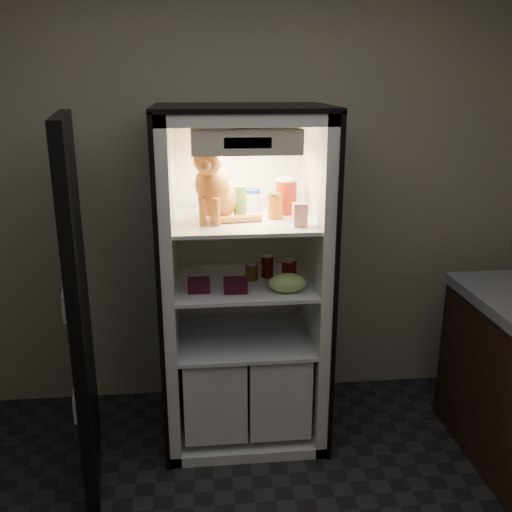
{
  "coord_description": "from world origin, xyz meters",
  "views": [
    {
      "loc": [
        -0.23,
        -1.61,
        2.0
      ],
      "look_at": [
        0.07,
        1.32,
        1.08
      ],
      "focal_mm": 40.0,
      "sensor_mm": 36.0,
      "label": 1
    }
  ],
  "objects_px": {
    "pepper_jar": "(286,196)",
    "grape_bag": "(287,283)",
    "mayo_tub": "(252,201)",
    "tabby_cat": "(215,189)",
    "salsa_jar": "(275,206)",
    "refrigerator": "(243,302)",
    "parmesan_shaker": "(240,202)",
    "soda_can_c": "(288,272)",
    "condiment_jar": "(251,271)",
    "berry_box_left": "(199,285)",
    "soda_can_b": "(290,270)",
    "cream_carton": "(300,215)",
    "soda_can_a": "(267,266)",
    "berry_box_right": "(235,285)"
  },
  "relations": [
    {
      "from": "parmesan_shaker",
      "to": "soda_can_a",
      "type": "bearing_deg",
      "value": 18.62
    },
    {
      "from": "soda_can_a",
      "to": "soda_can_c",
      "type": "distance_m",
      "value": 0.14
    },
    {
      "from": "parmesan_shaker",
      "to": "condiment_jar",
      "type": "relative_size",
      "value": 1.77
    },
    {
      "from": "tabby_cat",
      "to": "berry_box_left",
      "type": "bearing_deg",
      "value": -115.76
    },
    {
      "from": "refrigerator",
      "to": "soda_can_b",
      "type": "distance_m",
      "value": 0.34
    },
    {
      "from": "soda_can_a",
      "to": "pepper_jar",
      "type": "bearing_deg",
      "value": 23.72
    },
    {
      "from": "berry_box_right",
      "to": "cream_carton",
      "type": "bearing_deg",
      "value": -5.73
    },
    {
      "from": "grape_bag",
      "to": "berry_box_right",
      "type": "distance_m",
      "value": 0.27
    },
    {
      "from": "cream_carton",
      "to": "condiment_jar",
      "type": "xyz_separation_m",
      "value": [
        -0.23,
        0.2,
        -0.36
      ]
    },
    {
      "from": "refrigerator",
      "to": "mayo_tub",
      "type": "xyz_separation_m",
      "value": [
        0.06,
        0.11,
        0.56
      ]
    },
    {
      "from": "soda_can_a",
      "to": "berry_box_right",
      "type": "distance_m",
      "value": 0.28
    },
    {
      "from": "parmesan_shaker",
      "to": "berry_box_right",
      "type": "height_order",
      "value": "parmesan_shaker"
    },
    {
      "from": "salsa_jar",
      "to": "berry_box_left",
      "type": "relative_size",
      "value": 1.19
    },
    {
      "from": "tabby_cat",
      "to": "parmesan_shaker",
      "type": "bearing_deg",
      "value": 22.98
    },
    {
      "from": "refrigerator",
      "to": "tabby_cat",
      "type": "distance_m",
      "value": 0.68
    },
    {
      "from": "tabby_cat",
      "to": "parmesan_shaker",
      "type": "height_order",
      "value": "tabby_cat"
    },
    {
      "from": "tabby_cat",
      "to": "berry_box_left",
      "type": "relative_size",
      "value": 3.83
    },
    {
      "from": "salsa_jar",
      "to": "condiment_jar",
      "type": "relative_size",
      "value": 1.37
    },
    {
      "from": "parmesan_shaker",
      "to": "mayo_tub",
      "type": "height_order",
      "value": "parmesan_shaker"
    },
    {
      "from": "mayo_tub",
      "to": "tabby_cat",
      "type": "bearing_deg",
      "value": -139.34
    },
    {
      "from": "soda_can_a",
      "to": "cream_carton",
      "type": "bearing_deg",
      "value": -60.45
    },
    {
      "from": "refrigerator",
      "to": "parmesan_shaker",
      "type": "relative_size",
      "value": 10.67
    },
    {
      "from": "cream_carton",
      "to": "soda_can_b",
      "type": "height_order",
      "value": "cream_carton"
    },
    {
      "from": "mayo_tub",
      "to": "condiment_jar",
      "type": "relative_size",
      "value": 1.25
    },
    {
      "from": "soda_can_a",
      "to": "tabby_cat",
      "type": "bearing_deg",
      "value": -166.74
    },
    {
      "from": "soda_can_c",
      "to": "condiment_jar",
      "type": "xyz_separation_m",
      "value": [
        -0.19,
        0.07,
        -0.01
      ]
    },
    {
      "from": "soda_can_b",
      "to": "grape_bag",
      "type": "bearing_deg",
      "value": -104.04
    },
    {
      "from": "tabby_cat",
      "to": "soda_can_a",
      "type": "height_order",
      "value": "tabby_cat"
    },
    {
      "from": "refrigerator",
      "to": "tabby_cat",
      "type": "bearing_deg",
      "value": -154.71
    },
    {
      "from": "soda_can_c",
      "to": "soda_can_b",
      "type": "bearing_deg",
      "value": 40.63
    },
    {
      "from": "refrigerator",
      "to": "mayo_tub",
      "type": "bearing_deg",
      "value": 59.8
    },
    {
      "from": "grape_bag",
      "to": "tabby_cat",
      "type": "bearing_deg",
      "value": 153.58
    },
    {
      "from": "soda_can_b",
      "to": "condiment_jar",
      "type": "height_order",
      "value": "soda_can_b"
    },
    {
      "from": "refrigerator",
      "to": "cream_carton",
      "type": "bearing_deg",
      "value": -41.16
    },
    {
      "from": "pepper_jar",
      "to": "berry_box_left",
      "type": "xyz_separation_m",
      "value": [
        -0.49,
        -0.23,
        -0.42
      ]
    },
    {
      "from": "condiment_jar",
      "to": "grape_bag",
      "type": "bearing_deg",
      "value": -51.09
    },
    {
      "from": "cream_carton",
      "to": "parmesan_shaker",
      "type": "bearing_deg",
      "value": 147.24
    },
    {
      "from": "grape_bag",
      "to": "parmesan_shaker",
      "type": "bearing_deg",
      "value": 139.84
    },
    {
      "from": "salsa_jar",
      "to": "soda_can_b",
      "type": "distance_m",
      "value": 0.36
    },
    {
      "from": "mayo_tub",
      "to": "berry_box_left",
      "type": "distance_m",
      "value": 0.57
    },
    {
      "from": "grape_bag",
      "to": "berry_box_left",
      "type": "height_order",
      "value": "grape_bag"
    },
    {
      "from": "mayo_tub",
      "to": "salsa_jar",
      "type": "distance_m",
      "value": 0.21
    },
    {
      "from": "pepper_jar",
      "to": "grape_bag",
      "type": "bearing_deg",
      "value": -96.33
    },
    {
      "from": "parmesan_shaker",
      "to": "soda_can_c",
      "type": "distance_m",
      "value": 0.46
    },
    {
      "from": "soda_can_c",
      "to": "mayo_tub",
      "type": "bearing_deg",
      "value": 128.75
    },
    {
      "from": "cream_carton",
      "to": "soda_can_b",
      "type": "xyz_separation_m",
      "value": [
        -0.02,
        0.14,
        -0.34
      ]
    },
    {
      "from": "soda_can_c",
      "to": "grape_bag",
      "type": "distance_m",
      "value": 0.14
    },
    {
      "from": "soda_can_c",
      "to": "grape_bag",
      "type": "xyz_separation_m",
      "value": [
        -0.02,
        -0.14,
        -0.01
      ]
    },
    {
      "from": "salsa_jar",
      "to": "condiment_jar",
      "type": "height_order",
      "value": "salsa_jar"
    },
    {
      "from": "refrigerator",
      "to": "salsa_jar",
      "type": "bearing_deg",
      "value": -22.78
    }
  ]
}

